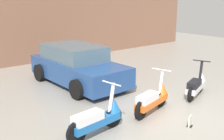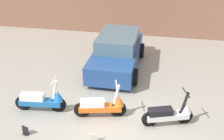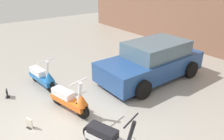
{
  "view_description": "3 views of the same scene",
  "coord_description": "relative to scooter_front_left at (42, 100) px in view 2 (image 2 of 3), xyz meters",
  "views": [
    {
      "loc": [
        -5.64,
        -4.08,
        2.94
      ],
      "look_at": [
        -0.52,
        2.1,
        0.84
      ],
      "focal_mm": 45.0,
      "sensor_mm": 36.0,
      "label": 1
    },
    {
      "loc": [
        1.18,
        -6.11,
        5.02
      ],
      "look_at": [
        -0.37,
        1.77,
        0.94
      ],
      "focal_mm": 45.0,
      "sensor_mm": 36.0,
      "label": 2
    },
    {
      "loc": [
        4.33,
        -1.62,
        3.51
      ],
      "look_at": [
        -0.21,
        1.81,
        0.99
      ],
      "focal_mm": 35.0,
      "sensor_mm": 36.0,
      "label": 3
    }
  ],
  "objects": [
    {
      "name": "scooter_front_left",
      "position": [
        0.0,
        0.0,
        0.0
      ],
      "size": [
        1.56,
        0.56,
        1.09
      ],
      "rotation": [
        0.0,
        0.0,
        0.11
      ],
      "color": "black",
      "rests_on": "ground_plane"
    },
    {
      "name": "car_rear_left",
      "position": [
        1.68,
        3.43,
        0.25
      ],
      "size": [
        1.93,
        3.96,
        1.34
      ],
      "rotation": [
        0.0,
        0.0,
        -1.57
      ],
      "color": "navy",
      "rests_on": "ground_plane"
    },
    {
      "name": "scooter_front_right",
      "position": [
        1.84,
        0.07,
        -0.01
      ],
      "size": [
        1.52,
        0.66,
        1.07
      ],
      "rotation": [
        0.0,
        0.0,
        0.23
      ],
      "color": "black",
      "rests_on": "ground_plane"
    },
    {
      "name": "placard_near_right_scooter",
      "position": [
        1.86,
        -1.07,
        -0.27
      ],
      "size": [
        0.2,
        0.17,
        0.26
      ],
      "rotation": [
        0.0,
        0.0,
        0.37
      ],
      "color": "black",
      "rests_on": "ground_plane"
    },
    {
      "name": "ground_plane",
      "position": [
        2.26,
        -0.47,
        -0.39
      ],
      "size": [
        28.0,
        28.0,
        0.0
      ],
      "primitive_type": "plane",
      "color": "#9E998E"
    },
    {
      "name": "scooter_front_center",
      "position": [
        3.79,
        0.07,
        -0.02
      ],
      "size": [
        1.43,
        0.74,
        1.03
      ],
      "rotation": [
        0.0,
        0.0,
        0.33
      ],
      "color": "black",
      "rests_on": "ground_plane"
    },
    {
      "name": "placard_near_left_scooter",
      "position": [
        -0.02,
        -1.14,
        -0.27
      ],
      "size": [
        0.2,
        0.16,
        0.26
      ],
      "rotation": [
        0.0,
        0.0,
        -0.28
      ],
      "color": "black",
      "rests_on": "ground_plane"
    }
  ]
}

